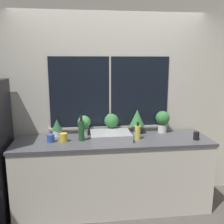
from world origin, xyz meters
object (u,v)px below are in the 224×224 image
object	(u,v)px
mug_black	(196,136)
potted_plant_far_left	(57,127)
soap_bottle	(138,132)
mug_blue	(51,138)
potted_plant_right	(137,119)
sink	(111,136)
potted_plant_left	(84,123)
potted_plant_center	(111,122)
mug_yellow	(64,137)
potted_plant_far_right	(163,120)
bottle_tall	(81,130)

from	to	relation	value
mug_black	potted_plant_far_left	bearing A→B (deg)	167.80
soap_bottle	mug_blue	bearing A→B (deg)	179.16
potted_plant_far_left	potted_plant_right	xyz separation A→B (m)	(1.06, -0.00, 0.08)
soap_bottle	potted_plant_right	bearing A→B (deg)	79.22
sink	potted_plant_left	xyz separation A→B (m)	(-0.32, 0.23, 0.11)
potted_plant_center	mug_black	size ratio (longest dim) A/B	2.72
potted_plant_far_left	mug_blue	size ratio (longest dim) A/B	2.37
potted_plant_center	potted_plant_right	size ratio (longest dim) A/B	0.85
sink	potted_plant_far_left	distance (m)	0.71
soap_bottle	mug_yellow	size ratio (longest dim) A/B	2.09
mug_yellow	mug_black	xyz separation A→B (m)	(1.63, -0.12, -0.00)
potted_plant_center	potted_plant_far_right	world-z (taller)	potted_plant_far_right
potted_plant_far_left	potted_plant_center	size ratio (longest dim) A/B	0.81
potted_plant_right	soap_bottle	world-z (taller)	potted_plant_right
potted_plant_right	mug_blue	distance (m)	1.15
potted_plant_left	potted_plant_far_right	distance (m)	1.06
mug_blue	mug_black	distance (m)	1.78
potted_plant_right	potted_plant_center	bearing A→B (deg)	180.00
mug_black	potted_plant_right	bearing A→B (deg)	150.81
sink	mug_blue	xyz separation A→B (m)	(-0.73, -0.02, 0.00)
potted_plant_center	potted_plant_right	bearing A→B (deg)	0.00
potted_plant_left	mug_blue	bearing A→B (deg)	-149.13
potted_plant_far_right	mug_yellow	xyz separation A→B (m)	(-1.31, -0.25, -0.12)
potted_plant_center	potted_plant_right	xyz separation A→B (m)	(0.35, 0.00, 0.03)
mug_blue	mug_yellow	size ratio (longest dim) A/B	0.90
mug_yellow	potted_plant_far_left	bearing A→B (deg)	111.38
potted_plant_center	mug_yellow	bearing A→B (deg)	-157.95
mug_blue	mug_black	size ratio (longest dim) A/B	0.93
sink	potted_plant_right	size ratio (longest dim) A/B	1.52
potted_plant_left	bottle_tall	world-z (taller)	bottle_tall
potted_plant_far_left	mug_black	bearing A→B (deg)	-12.20
sink	mug_yellow	bearing A→B (deg)	-177.86
sink	potted_plant_left	size ratio (longest dim) A/B	1.90
sink	potted_plant_center	xyz separation A→B (m)	(0.04, 0.23, 0.12)
sink	bottle_tall	xyz separation A→B (m)	(-0.36, -0.01, 0.08)
potted_plant_far_left	potted_plant_left	bearing A→B (deg)	-0.00
bottle_tall	mug_black	world-z (taller)	bottle_tall
potted_plant_far_right	mug_blue	bearing A→B (deg)	-170.59
sink	bottle_tall	world-z (taller)	bottle_tall
mug_black	mug_yellow	bearing A→B (deg)	175.64
potted_plant_center	potted_plant_far_left	bearing A→B (deg)	180.00
sink	mug_yellow	size ratio (longest dim) A/B	4.71
potted_plant_right	soap_bottle	bearing A→B (deg)	-100.78
sink	soap_bottle	bearing A→B (deg)	-5.38
potted_plant_right	bottle_tall	distance (m)	0.78
soap_bottle	mug_black	distance (m)	0.73
potted_plant_left	mug_blue	world-z (taller)	potted_plant_left
sink	mug_yellow	xyz separation A→B (m)	(-0.57, -0.02, 0.01)
bottle_tall	mug_blue	size ratio (longest dim) A/B	3.33
potted_plant_far_left	bottle_tall	bearing A→B (deg)	-36.79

